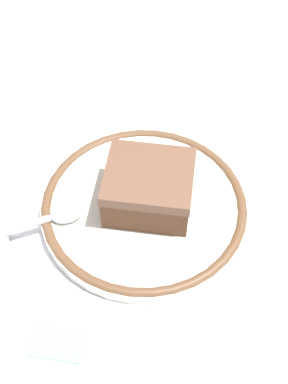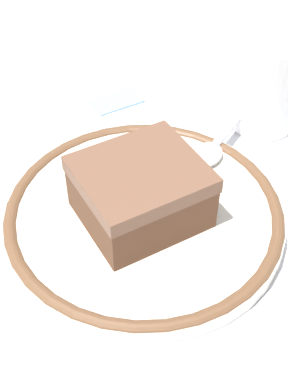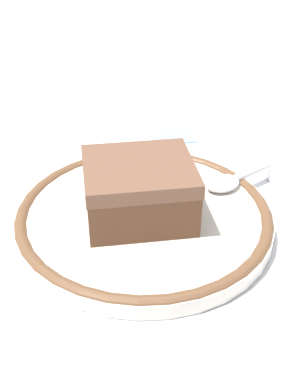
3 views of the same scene
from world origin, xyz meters
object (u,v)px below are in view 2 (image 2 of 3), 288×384
plate (144,214)px  cake_slice (141,192)px  cup (267,90)px  sugar_packet (116,99)px  spoon (222,136)px

plate → cake_slice: (0.01, 0.00, 0.03)m
cup → sugar_packet: size_ratio=1.76×
plate → sugar_packet: plate is taller
plate → cup: bearing=176.0°
cup → sugar_packet: (0.06, -0.13, -0.03)m
cake_slice → plate: bearing=-171.3°
cake_slice → spoon: (-0.12, 0.00, -0.02)m
cake_slice → cup: 0.18m
spoon → cup: (-0.06, 0.01, 0.02)m
plate → sugar_packet: size_ratio=4.42×
plate → sugar_packet: 0.17m
spoon → sugar_packet: size_ratio=2.84×
spoon → cake_slice: bearing=-1.2°
plate → cake_slice: 0.03m
spoon → cup: size_ratio=1.62×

